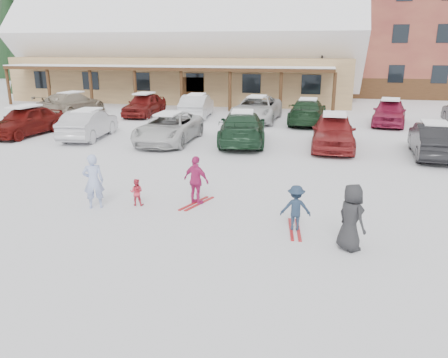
% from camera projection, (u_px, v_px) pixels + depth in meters
% --- Properties ---
extents(ground, '(160.00, 160.00, 0.00)m').
position_uv_depth(ground, '(204.00, 226.00, 11.23)').
color(ground, white).
rests_on(ground, ground).
extents(day_lodge, '(29.12, 12.50, 10.38)m').
position_uv_depth(day_lodge, '(186.00, 53.00, 38.06)').
color(day_lodge, tan).
rests_on(day_lodge, ground).
extents(lamp_post, '(0.50, 0.25, 6.46)m').
position_uv_depth(lamp_post, '(322.00, 58.00, 32.94)').
color(lamp_post, black).
rests_on(lamp_post, ground).
extents(conifer_0, '(4.40, 4.40, 10.20)m').
position_uv_depth(conifer_0, '(26.00, 34.00, 42.94)').
color(conifer_0, black).
rests_on(conifer_0, ground).
extents(conifer_2, '(5.28, 5.28, 12.24)m').
position_uv_depth(conifer_2, '(58.00, 27.00, 54.65)').
color(conifer_2, black).
rests_on(conifer_2, ground).
extents(conifer_3, '(3.96, 3.96, 9.18)m').
position_uv_depth(conifer_3, '(353.00, 41.00, 49.65)').
color(conifer_3, black).
rests_on(conifer_3, ground).
extents(adult_skier, '(0.68, 0.60, 1.58)m').
position_uv_depth(adult_skier, '(93.00, 181.00, 12.33)').
color(adult_skier, '#9FB0E1').
rests_on(adult_skier, ground).
extents(toddler_red, '(0.43, 0.36, 0.80)m').
position_uv_depth(toddler_red, '(136.00, 192.00, 12.63)').
color(toddler_red, '#D23247').
rests_on(toddler_red, ground).
extents(child_navy, '(0.81, 0.53, 1.18)m').
position_uv_depth(child_navy, '(296.00, 208.00, 10.84)').
color(child_navy, '#1D2D43').
rests_on(child_navy, ground).
extents(skis_child_navy, '(0.37, 1.41, 0.03)m').
position_uv_depth(skis_child_navy, '(295.00, 229.00, 11.01)').
color(skis_child_navy, '#A4171B').
rests_on(skis_child_navy, ground).
extents(child_magenta, '(0.92, 0.63, 1.44)m').
position_uv_depth(child_magenta, '(196.00, 181.00, 12.63)').
color(child_magenta, '#B82568').
rests_on(child_magenta, ground).
extents(skis_child_magenta, '(0.68, 1.38, 0.03)m').
position_uv_depth(skis_child_magenta, '(197.00, 203.00, 12.83)').
color(skis_child_magenta, '#A4171B').
rests_on(skis_child_magenta, ground).
extents(bystander_dark, '(0.85, 0.90, 1.55)m').
position_uv_depth(bystander_dark, '(351.00, 217.00, 9.75)').
color(bystander_dark, '#242527').
rests_on(bystander_dark, ground).
extents(parked_car_0, '(2.27, 4.62, 1.52)m').
position_uv_depth(parked_car_0, '(26.00, 121.00, 22.61)').
color(parked_car_0, '#5B0F0C').
rests_on(parked_car_0, ground).
extents(parked_car_1, '(1.98, 4.50, 1.44)m').
position_uv_depth(parked_car_1, '(89.00, 124.00, 21.87)').
color(parked_car_1, '#B3B3B7').
rests_on(parked_car_1, ground).
extents(parked_car_2, '(2.33, 5.05, 1.40)m').
position_uv_depth(parked_car_2, '(169.00, 128.00, 20.94)').
color(parked_car_2, silver).
rests_on(parked_car_2, ground).
extents(parked_car_3, '(2.82, 5.48, 1.52)m').
position_uv_depth(parked_car_3, '(242.00, 128.00, 20.67)').
color(parked_car_3, '#1A3823').
rests_on(parked_car_3, ground).
extents(parked_car_4, '(1.91, 4.64, 1.57)m').
position_uv_depth(parked_car_4, '(333.00, 131.00, 19.63)').
color(parked_car_4, maroon).
rests_on(parked_car_4, ground).
extents(parked_car_5, '(1.83, 4.46, 1.44)m').
position_uv_depth(parked_car_5, '(433.00, 140.00, 18.14)').
color(parked_car_5, black).
rests_on(parked_car_5, ground).
extents(parked_car_7, '(2.75, 5.54, 1.55)m').
position_uv_depth(parked_car_7, '(72.00, 104.00, 29.17)').
color(parked_car_7, gray).
rests_on(parked_car_7, ground).
extents(parked_car_8, '(1.82, 4.43, 1.50)m').
position_uv_depth(parked_car_8, '(144.00, 105.00, 29.02)').
color(parked_car_8, maroon).
rests_on(parked_car_8, ground).
extents(parked_car_9, '(2.00, 4.68, 1.50)m').
position_uv_depth(parked_car_9, '(197.00, 106.00, 28.38)').
color(parked_car_9, silver).
rests_on(parked_car_9, ground).
extents(parked_car_10, '(2.78, 5.62, 1.53)m').
position_uv_depth(parked_car_10, '(257.00, 109.00, 26.96)').
color(parked_car_10, silver).
rests_on(parked_car_10, ground).
extents(parked_car_11, '(2.24, 5.15, 1.48)m').
position_uv_depth(parked_car_11, '(308.00, 112.00, 26.00)').
color(parked_car_11, '#18331D').
rests_on(parked_car_11, ground).
extents(parked_car_12, '(2.51, 4.69, 1.52)m').
position_uv_depth(parked_car_12, '(389.00, 112.00, 25.63)').
color(parked_car_12, maroon).
rests_on(parked_car_12, ground).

